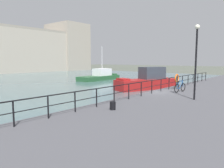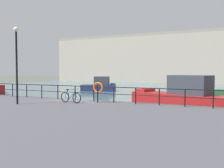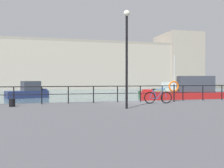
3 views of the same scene
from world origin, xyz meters
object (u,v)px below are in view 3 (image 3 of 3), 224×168
moored_red_daysailer (171,91)px  harbor_building (89,66)px  moored_small_launch (187,95)px  life_ring_stand (174,87)px  parked_bicycle (158,97)px  quay_lamp_post (127,46)px  moored_blue_motorboat (28,92)px  mooring_bollard (12,103)px

moored_red_daysailer → harbor_building: bearing=98.9°
moored_small_launch → life_ring_stand: 7.31m
harbor_building → parked_bicycle: size_ratio=44.10×
quay_lamp_post → harbor_building: bearing=82.9°
moored_small_launch → quay_lamp_post: (-8.74, -8.78, 3.10)m
quay_lamp_post → moored_blue_motorboat: bearing=105.9°
harbor_building → mooring_bollard: (-13.08, -56.10, -5.35)m
mooring_bollard → harbor_building: bearing=76.9°
mooring_bollard → life_ring_stand: bearing=3.9°
quay_lamp_post → moored_small_launch: bearing=45.1°
moored_blue_motorboat → moored_small_launch: moored_small_launch is taller
moored_red_daysailer → moored_small_launch: bearing=-113.1°
moored_red_daysailer → quay_lamp_post: size_ratio=1.76×
harbor_building → moored_red_daysailer: size_ratio=8.91×
moored_small_launch → mooring_bollard: moored_small_launch is taller
moored_blue_motorboat → mooring_bollard: bearing=-108.7°
mooring_bollard → moored_small_launch: bearing=23.8°
harbor_building → parked_bicycle: (-4.62, -56.37, -5.18)m
moored_small_launch → mooring_bollard: (-14.49, -6.40, 0.17)m
moored_red_daysailer → moored_blue_motorboat: moored_red_daysailer is taller
parked_bicycle → mooring_bollard: bearing=-175.1°
parked_bicycle → life_ring_stand: bearing=37.9°
moored_small_launch → life_ring_stand: size_ratio=6.09×
parked_bicycle → life_ring_stand: (1.58, 0.95, 0.59)m
harbor_building → parked_bicycle: 56.80m
life_ring_stand → moored_blue_motorboat: bearing=118.7°
harbor_building → moored_blue_motorboat: (-13.78, -35.82, -5.66)m
moored_blue_motorboat → life_ring_stand: size_ratio=4.08×
moored_blue_motorboat → parked_bicycle: (9.16, -20.55, 0.48)m
moored_red_daysailer → life_ring_stand: moored_red_daysailer is taller
moored_red_daysailer → parked_bicycle: bearing=-121.0°
harbor_building → moored_small_launch: harbor_building is taller
harbor_building → life_ring_stand: harbor_building is taller
life_ring_stand → quay_lamp_post: size_ratio=0.28×
harbor_building → moored_blue_motorboat: size_ratio=13.65×
moored_red_daysailer → mooring_bollard: size_ratio=19.85×
moored_red_daysailer → mooring_bollard: moored_red_daysailer is taller
life_ring_stand → quay_lamp_post: (-4.28, -3.06, 2.17)m
moored_blue_motorboat → parked_bicycle: bearing=-86.7°
moored_blue_motorboat → moored_small_launch: size_ratio=0.67×
moored_small_launch → parked_bicycle: size_ratio=4.82×
moored_red_daysailer → quay_lamp_post: (-13.94, -21.82, 3.38)m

